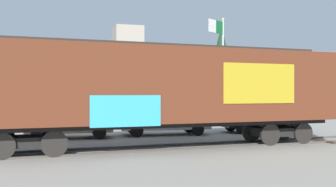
% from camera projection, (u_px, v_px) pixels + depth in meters
% --- Properties ---
extents(ground_plane, '(260.00, 260.00, 0.00)m').
position_uv_depth(ground_plane, '(182.00, 148.00, 16.09)').
color(ground_plane, gray).
extents(track, '(60.02, 3.01, 0.08)m').
position_uv_depth(track, '(173.00, 147.00, 15.96)').
color(track, '#4C4742').
rests_on(track, ground_plane).
extents(freight_car, '(14.72, 3.17, 4.20)m').
position_uv_depth(freight_car, '(167.00, 87.00, 15.86)').
color(freight_car, '#5B2B19').
rests_on(freight_car, ground_plane).
extents(flagpole, '(1.54, 0.91, 7.30)m').
position_uv_depth(flagpole, '(220.00, 54.00, 26.55)').
color(flagpole, silver).
rests_on(flagpole, ground_plane).
extents(hillside, '(136.71, 37.05, 13.40)m').
position_uv_depth(hillside, '(66.00, 80.00, 68.40)').
color(hillside, gray).
rests_on(hillside, ground_plane).
extents(parked_car_tan, '(4.22, 2.27, 1.57)m').
position_uv_depth(parked_car_tan, '(68.00, 122.00, 19.42)').
color(parked_car_tan, '#9E8966').
rests_on(parked_car_tan, ground_plane).
extents(parked_car_silver, '(4.83, 2.34, 1.85)m').
position_uv_depth(parked_car_silver, '(163.00, 118.00, 20.99)').
color(parked_car_silver, '#B7BABF').
rests_on(parked_car_silver, ground_plane).
extents(parked_car_black, '(4.89, 2.23, 1.53)m').
position_uv_depth(parked_car_black, '(262.00, 118.00, 22.55)').
color(parked_car_black, black).
rests_on(parked_car_black, ground_plane).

